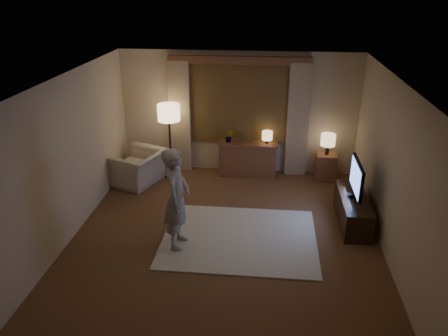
# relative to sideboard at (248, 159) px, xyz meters

# --- Properties ---
(room) EXTENTS (5.04, 5.54, 2.64)m
(room) POSITION_rel_sideboard_xyz_m (-0.23, -2.00, 0.98)
(room) COLOR brown
(room) RESTS_ON ground
(rug) EXTENTS (2.50, 2.00, 0.02)m
(rug) POSITION_rel_sideboard_xyz_m (0.02, -2.57, -0.34)
(rug) COLOR beige
(rug) RESTS_ON floor
(sideboard) EXTENTS (1.20, 0.40, 0.70)m
(sideboard) POSITION_rel_sideboard_xyz_m (0.00, 0.00, 0.00)
(sideboard) COLOR brown
(sideboard) RESTS_ON floor
(picture_frame) EXTENTS (0.16, 0.02, 0.20)m
(picture_frame) POSITION_rel_sideboard_xyz_m (0.00, 0.00, 0.45)
(picture_frame) COLOR brown
(picture_frame) RESTS_ON sideboard
(plant) EXTENTS (0.17, 0.13, 0.30)m
(plant) POSITION_rel_sideboard_xyz_m (-0.40, 0.00, 0.50)
(plant) COLOR #999999
(plant) RESTS_ON sideboard
(table_lamp_sideboard) EXTENTS (0.22, 0.22, 0.30)m
(table_lamp_sideboard) POSITION_rel_sideboard_xyz_m (0.40, 0.00, 0.55)
(table_lamp_sideboard) COLOR black
(table_lamp_sideboard) RESTS_ON sideboard
(floor_lamp) EXTENTS (0.46, 0.46, 1.58)m
(floor_lamp) POSITION_rel_sideboard_xyz_m (-1.63, -0.22, 0.97)
(floor_lamp) COLOR black
(floor_lamp) RESTS_ON floor
(armchair) EXTENTS (1.21, 1.29, 0.68)m
(armchair) POSITION_rel_sideboard_xyz_m (-2.23, -0.65, -0.01)
(armchair) COLOR beige
(armchair) RESTS_ON floor
(side_table) EXTENTS (0.40, 0.40, 0.56)m
(side_table) POSITION_rel_sideboard_xyz_m (1.65, -0.05, -0.07)
(side_table) COLOR brown
(side_table) RESTS_ON floor
(table_lamp_side) EXTENTS (0.30, 0.30, 0.44)m
(table_lamp_side) POSITION_rel_sideboard_xyz_m (1.65, -0.05, 0.52)
(table_lamp_side) COLOR black
(table_lamp_side) RESTS_ON side_table
(tv_stand) EXTENTS (0.45, 1.40, 0.50)m
(tv_stand) POSITION_rel_sideboard_xyz_m (1.92, -1.86, -0.10)
(tv_stand) COLOR black
(tv_stand) RESTS_ON floor
(tv) EXTENTS (0.22, 0.89, 0.65)m
(tv) POSITION_rel_sideboard_xyz_m (1.92, -1.86, 0.51)
(tv) COLOR black
(tv) RESTS_ON tv_stand
(person) EXTENTS (0.42, 0.61, 1.64)m
(person) POSITION_rel_sideboard_xyz_m (-0.93, -2.87, 0.49)
(person) COLOR #B1ABA3
(person) RESTS_ON rug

